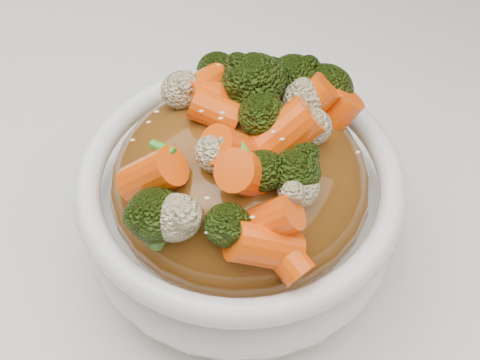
{
  "coord_description": "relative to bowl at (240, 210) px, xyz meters",
  "views": [
    {
      "loc": [
        -0.05,
        -0.23,
        1.16
      ],
      "look_at": [
        0.01,
        0.05,
        0.82
      ],
      "focal_mm": 55.0,
      "sensor_mm": 36.0,
      "label": 1
    }
  ],
  "objects": [
    {
      "name": "broccoli",
      "position": [
        0.0,
        0.0,
        0.08
      ],
      "size": [
        0.19,
        0.19,
        0.04
      ],
      "primitive_type": null,
      "rotation": [
        0.0,
        0.0,
        -0.23
      ],
      "color": "black",
      "rests_on": "sauce_base"
    },
    {
      "name": "carrots",
      "position": [
        0.0,
        0.0,
        0.08
      ],
      "size": [
        0.19,
        0.19,
        0.05
      ],
      "primitive_type": null,
      "rotation": [
        0.0,
        0.0,
        -0.23
      ],
      "color": "#FD5208",
      "rests_on": "sauce_base"
    },
    {
      "name": "bowl",
      "position": [
        0.0,
        0.0,
        0.0
      ],
      "size": [
        0.24,
        0.24,
        0.08
      ],
      "primitive_type": null,
      "rotation": [
        0.0,
        0.0,
        -0.23
      ],
      "color": "white",
      "rests_on": "tablecloth"
    },
    {
      "name": "cauliflower",
      "position": [
        0.0,
        0.0,
        0.08
      ],
      "size": [
        0.19,
        0.19,
        0.03
      ],
      "primitive_type": null,
      "rotation": [
        0.0,
        0.0,
        -0.23
      ],
      "color": "beige",
      "rests_on": "sauce_base"
    },
    {
      "name": "sesame_seeds",
      "position": [
        0.0,
        0.0,
        0.09
      ],
      "size": [
        0.17,
        0.17,
        0.01
      ],
      "primitive_type": null,
      "rotation": [
        0.0,
        0.0,
        -0.23
      ],
      "color": "beige",
      "rests_on": "sauce_base"
    },
    {
      "name": "tablecloth",
      "position": [
        -0.01,
        -0.05,
        -0.06
      ],
      "size": [
        1.2,
        0.8,
        0.04
      ],
      "primitive_type": "cube",
      "color": "silver",
      "rests_on": "dining_table"
    },
    {
      "name": "scallions",
      "position": [
        0.0,
        0.0,
        0.09
      ],
      "size": [
        0.14,
        0.14,
        0.02
      ],
      "primitive_type": null,
      "rotation": [
        0.0,
        0.0,
        -0.23
      ],
      "color": "green",
      "rests_on": "sauce_base"
    },
    {
      "name": "sauce_base",
      "position": [
        0.0,
        0.0,
        0.03
      ],
      "size": [
        0.19,
        0.19,
        0.09
      ],
      "primitive_type": "ellipsoid",
      "rotation": [
        0.0,
        0.0,
        -0.23
      ],
      "color": "brown",
      "rests_on": "bowl"
    }
  ]
}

